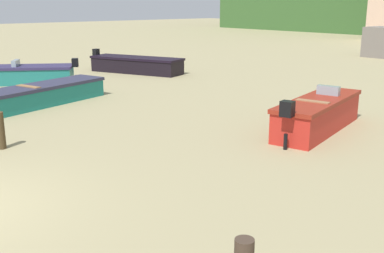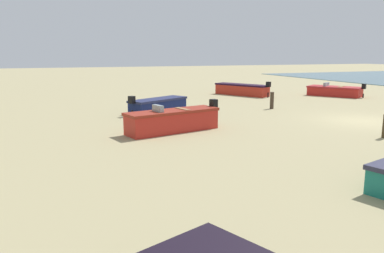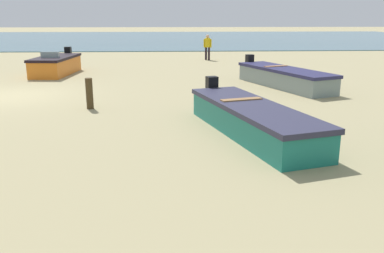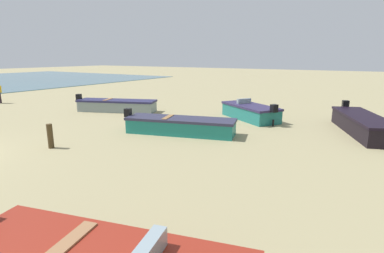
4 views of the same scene
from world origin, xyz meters
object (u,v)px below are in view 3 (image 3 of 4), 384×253
Objects in this scene: boat_teal_4 at (251,119)px; beach_walker_foreground at (208,45)px; mooring_post_near_water at (89,94)px; boat_grey_0 at (284,77)px; boat_orange_1 at (56,65)px.

beach_walker_foreground reaches higher than boat_teal_4.
mooring_post_near_water is at bearing -89.89° from beach_walker_foreground.
boat_teal_4 is 3.33× the size of beach_walker_foreground.
boat_teal_4 is (2.63, 6.80, -0.01)m from boat_grey_0.
boat_orange_1 is 8.42m from mooring_post_near_water.
boat_orange_1 reaches higher than mooring_post_near_water.
boat_grey_0 is at bearing -58.19° from beach_walker_foreground.
boat_grey_0 reaches higher than boat_teal_4.
boat_teal_4 is at bearing 130.16° from boat_orange_1.
boat_grey_0 is at bearing -152.70° from mooring_post_near_water.
boat_orange_1 is at bearing -43.08° from boat_grey_0.
boat_orange_1 is at bearing -122.86° from beach_walker_foreground.
mooring_post_near_water is 14.88m from beach_walker_foreground.
boat_orange_1 is 10.18m from beach_walker_foreground.
boat_grey_0 is at bearing 163.29° from boat_orange_1.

